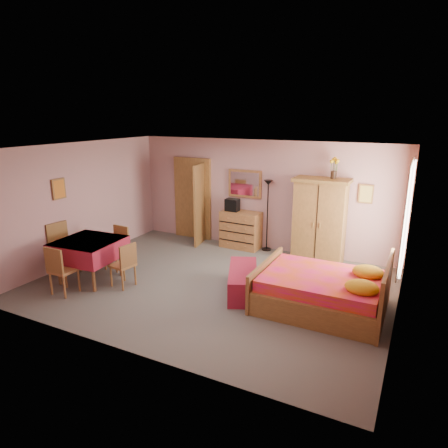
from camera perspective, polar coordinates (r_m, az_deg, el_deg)
The scene contains 23 objects.
floor at distance 7.78m, azimuth -1.67°, elevation -8.63°, with size 6.50×6.50×0.00m, color #67625B.
ceiling at distance 7.12m, azimuth -1.84°, elevation 10.82°, with size 6.50×6.50×0.00m, color brown.
wall_back at distance 9.56m, azimuth 5.42°, elevation 4.11°, with size 6.50×0.10×2.60m, color tan.
wall_front at distance 5.39m, azimuth -14.58°, elevation -5.49°, with size 6.50×0.10×2.60m, color tan.
wall_left at distance 9.31m, azimuth -19.66°, elevation 2.94°, with size 0.10×5.00×2.60m, color tan.
wall_right at distance 6.52m, azimuth 24.29°, elevation -2.72°, with size 0.10×5.00×2.60m, color tan.
doorway at distance 10.42m, azimuth -4.46°, elevation 3.54°, with size 1.06×0.12×2.15m, color #9E6B35.
window at distance 7.64m, azimuth 24.63°, elevation 0.96°, with size 0.08×1.40×1.95m, color white.
picture_left at distance 8.82m, azimuth -22.55°, elevation 4.66°, with size 0.04×0.32×0.42m, color orange.
picture_back at distance 8.92m, azimuth 19.61°, elevation 4.07°, with size 0.30×0.04×0.40m, color #D8BF59.
chest_of_drawers at distance 9.71m, azimuth 2.41°, elevation -0.83°, with size 0.95×0.48×0.90m, color #A66938.
wall_mirror at distance 9.65m, azimuth 3.00°, elevation 5.77°, with size 0.85×0.04×0.67m, color white.
stereo at distance 9.64m, azimuth 1.20°, elevation 2.74°, with size 0.32×0.23×0.30m, color black.
floor_lamp at distance 9.47m, azimuth 6.21°, elevation 1.17°, with size 0.22×0.22×1.70m, color black.
wardrobe at distance 8.91m, azimuth 13.48°, elevation 0.44°, with size 1.18×0.61×1.86m, color olive.
sunflower_vase at distance 8.73m, azimuth 15.45°, elevation 7.72°, with size 0.18×0.18×0.45m, color gold.
bed at distance 6.92m, azimuth 13.78°, elevation -7.94°, with size 2.09×1.65×0.97m, color #E01569.
bench at distance 7.38m, azimuth 2.71°, elevation -8.13°, with size 0.50×1.35×0.45m, color maroon.
dining_table at distance 8.26m, azimuth -18.58°, elevation -4.91°, with size 1.13×1.13×0.83m, color maroon.
chair_south at distance 7.82m, azimuth -21.92°, elevation -6.05°, with size 0.42×0.42×0.92m, color #A26436.
chair_north at distance 8.69m, azimuth -15.20°, elevation -3.38°, with size 0.41×0.41×0.90m, color #925C31.
chair_west at distance 8.80m, azimuth -21.77°, elevation -3.27°, with size 0.47×0.47×1.03m, color #A56937.
chair_east at distance 7.81m, azimuth -14.30°, elevation -5.63°, with size 0.39×0.39×0.86m, color #A86E38.
Camera 1 is at (3.40, -6.23, 3.19)m, focal length 32.00 mm.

